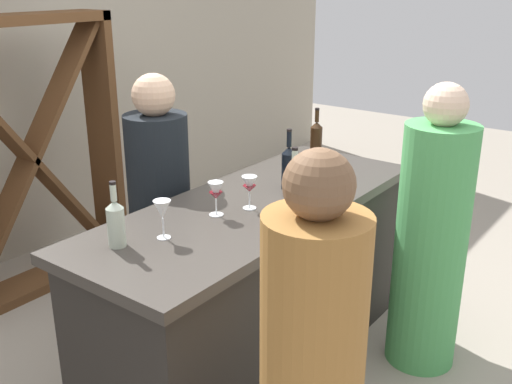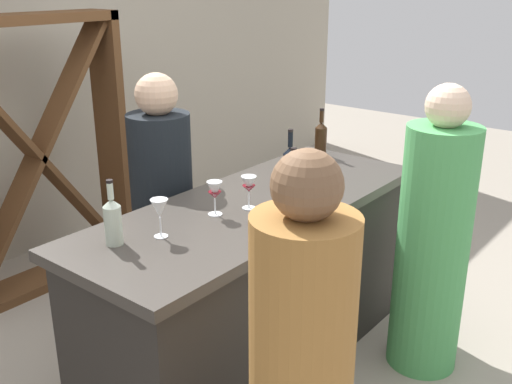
# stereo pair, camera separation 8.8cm
# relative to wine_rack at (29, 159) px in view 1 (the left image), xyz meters

# --- Properties ---
(ground_plane) EXTENTS (12.00, 12.00, 0.00)m
(ground_plane) POSITION_rel_wine_rack_xyz_m (0.14, -1.65, -0.86)
(ground_plane) COLOR #9E9384
(bar_counter) EXTENTS (1.96, 0.73, 0.91)m
(bar_counter) POSITION_rel_wine_rack_xyz_m (0.14, -1.65, -0.40)
(bar_counter) COLOR #2A2723
(bar_counter) RESTS_ON ground
(wine_rack) EXTENTS (1.23, 0.28, 1.72)m
(wine_rack) POSITION_rel_wine_rack_xyz_m (0.00, 0.00, 0.00)
(wine_rack) COLOR brown
(wine_rack) RESTS_ON ground
(wine_bottle_leftmost_clear_pale) EXTENTS (0.07, 0.07, 0.27)m
(wine_bottle_leftmost_clear_pale) POSITION_rel_wine_rack_xyz_m (-0.58, -1.50, 0.15)
(wine_bottle_leftmost_clear_pale) COLOR #B7C6B2
(wine_bottle_leftmost_clear_pale) RESTS_ON bar_counter
(wine_bottle_second_left_clear_pale) EXTENTS (0.07, 0.07, 0.32)m
(wine_bottle_second_left_clear_pale) POSITION_rel_wine_rack_xyz_m (0.10, -1.89, 0.17)
(wine_bottle_second_left_clear_pale) COLOR #B7C6B2
(wine_bottle_second_left_clear_pale) RESTS_ON bar_counter
(wine_bottle_center_near_black) EXTENTS (0.07, 0.07, 0.31)m
(wine_bottle_center_near_black) POSITION_rel_wine_rack_xyz_m (0.39, -1.67, 0.17)
(wine_bottle_center_near_black) COLOR black
(wine_bottle_center_near_black) RESTS_ON bar_counter
(wine_bottle_second_right_amber_brown) EXTENTS (0.07, 0.07, 0.29)m
(wine_bottle_second_right_amber_brown) POSITION_rel_wine_rack_xyz_m (1.00, -1.46, 0.16)
(wine_bottle_second_right_amber_brown) COLOR #331E0F
(wine_bottle_second_right_amber_brown) RESTS_ON bar_counter
(wine_glass_near_left) EXTENTS (0.07, 0.07, 0.15)m
(wine_glass_near_left) POSITION_rel_wine_rack_xyz_m (0.49, -1.77, 0.15)
(wine_glass_near_left) COLOR white
(wine_glass_near_left) RESTS_ON bar_counter
(wine_glass_near_center) EXTENTS (0.07, 0.07, 0.16)m
(wine_glass_near_center) POSITION_rel_wine_rack_xyz_m (0.06, -1.68, 0.16)
(wine_glass_near_center) COLOR white
(wine_glass_near_center) RESTS_ON bar_counter
(wine_glass_near_right) EXTENTS (0.07, 0.07, 0.16)m
(wine_glass_near_right) POSITION_rel_wine_rack_xyz_m (-0.10, -1.61, 0.16)
(wine_glass_near_right) COLOR white
(wine_glass_near_right) RESTS_ON bar_counter
(wine_glass_far_left) EXTENTS (0.07, 0.07, 0.17)m
(wine_glass_far_left) POSITION_rel_wine_rack_xyz_m (-0.42, -1.60, 0.17)
(wine_glass_far_left) COLOR white
(wine_glass_far_left) RESTS_ON bar_counter
(person_left_guest) EXTENTS (0.36, 0.36, 1.47)m
(person_left_guest) POSITION_rel_wine_rack_xyz_m (0.71, -2.32, -0.18)
(person_left_guest) COLOR #4CA559
(person_left_guest) RESTS_ON ground
(person_center_guest) EXTENTS (0.44, 0.44, 1.47)m
(person_center_guest) POSITION_rel_wine_rack_xyz_m (-0.59, -2.42, -0.18)
(person_center_guest) COLOR #9E6B33
(person_center_guest) RESTS_ON ground
(person_right_guest) EXTENTS (0.35, 0.35, 1.47)m
(person_right_guest) POSITION_rel_wine_rack_xyz_m (0.11, -1.02, -0.18)
(person_right_guest) COLOR black
(person_right_guest) RESTS_ON ground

